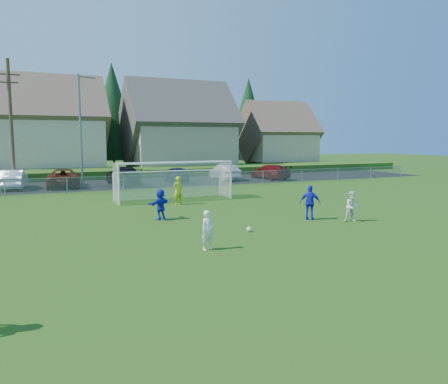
{
  "coord_description": "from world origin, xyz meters",
  "views": [
    {
      "loc": [
        -8.48,
        -10.84,
        3.93
      ],
      "look_at": [
        0.0,
        8.0,
        1.4
      ],
      "focal_mm": 35.0,
      "sensor_mm": 36.0,
      "label": 1
    }
  ],
  "objects_px": {
    "player_white_a": "(208,230)",
    "car_c": "(63,178)",
    "car_f": "(225,172)",
    "soccer_ball": "(249,229)",
    "car_d": "(124,176)",
    "goalkeeper": "(178,190)",
    "soccer_goal": "(173,175)",
    "player_blue_b": "(160,204)",
    "player_white_b": "(352,207)",
    "car_e": "(177,174)",
    "car_g": "(270,172)",
    "car_b": "(14,179)",
    "player_blue_a": "(310,203)"
  },
  "relations": [
    {
      "from": "car_c",
      "to": "goalkeeper",
      "type": "bearing_deg",
      "value": 118.01
    },
    {
      "from": "player_white_b",
      "to": "car_g",
      "type": "xyz_separation_m",
      "value": [
        7.69,
        20.92,
        -0.02
      ]
    },
    {
      "from": "car_f",
      "to": "soccer_ball",
      "type": "bearing_deg",
      "value": 69.67
    },
    {
      "from": "car_c",
      "to": "car_d",
      "type": "bearing_deg",
      "value": -179.47
    },
    {
      "from": "car_c",
      "to": "player_blue_b",
      "type": "bearing_deg",
      "value": 105.42
    },
    {
      "from": "player_blue_a",
      "to": "player_white_b",
      "type": "bearing_deg",
      "value": -174.03
    },
    {
      "from": "player_blue_b",
      "to": "car_e",
      "type": "height_order",
      "value": "player_blue_b"
    },
    {
      "from": "car_e",
      "to": "car_g",
      "type": "height_order",
      "value": "car_g"
    },
    {
      "from": "player_white_b",
      "to": "car_c",
      "type": "distance_m",
      "value": 24.39
    },
    {
      "from": "player_white_a",
      "to": "car_c",
      "type": "distance_m",
      "value": 23.87
    },
    {
      "from": "car_d",
      "to": "player_white_a",
      "type": "bearing_deg",
      "value": 85.59
    },
    {
      "from": "goalkeeper",
      "to": "car_f",
      "type": "xyz_separation_m",
      "value": [
        8.99,
        13.12,
        -0.12
      ]
    },
    {
      "from": "soccer_ball",
      "to": "car_e",
      "type": "relative_size",
      "value": 0.05
    },
    {
      "from": "player_blue_a",
      "to": "car_g",
      "type": "xyz_separation_m",
      "value": [
        9.21,
        19.67,
        -0.13
      ]
    },
    {
      "from": "player_white_b",
      "to": "soccer_goal",
      "type": "distance_m",
      "value": 12.08
    },
    {
      "from": "player_white_a",
      "to": "car_c",
      "type": "xyz_separation_m",
      "value": [
        -3.11,
        23.67,
        0.03
      ]
    },
    {
      "from": "car_b",
      "to": "soccer_goal",
      "type": "bearing_deg",
      "value": 137.05
    },
    {
      "from": "car_b",
      "to": "car_g",
      "type": "relative_size",
      "value": 0.94
    },
    {
      "from": "soccer_ball",
      "to": "player_blue_b",
      "type": "distance_m",
      "value": 5.08
    },
    {
      "from": "car_g",
      "to": "car_d",
      "type": "bearing_deg",
      "value": -5.4
    },
    {
      "from": "player_white_b",
      "to": "car_c",
      "type": "relative_size",
      "value": 0.27
    },
    {
      "from": "player_blue_a",
      "to": "soccer_ball",
      "type": "bearing_deg",
      "value": 62.93
    },
    {
      "from": "car_e",
      "to": "soccer_goal",
      "type": "distance_m",
      "value": 11.47
    },
    {
      "from": "car_b",
      "to": "car_f",
      "type": "height_order",
      "value": "car_b"
    },
    {
      "from": "player_blue_b",
      "to": "player_white_b",
      "type": "bearing_deg",
      "value": 117.84
    },
    {
      "from": "player_blue_b",
      "to": "soccer_goal",
      "type": "height_order",
      "value": "soccer_goal"
    },
    {
      "from": "goalkeeper",
      "to": "soccer_ball",
      "type": "bearing_deg",
      "value": 77.61
    },
    {
      "from": "goalkeeper",
      "to": "soccer_goal",
      "type": "distance_m",
      "value": 2.28
    },
    {
      "from": "car_c",
      "to": "car_e",
      "type": "relative_size",
      "value": 1.28
    },
    {
      "from": "car_f",
      "to": "car_g",
      "type": "relative_size",
      "value": 0.91
    },
    {
      "from": "car_f",
      "to": "soccer_goal",
      "type": "relative_size",
      "value": 0.6
    },
    {
      "from": "goalkeeper",
      "to": "player_blue_b",
      "type": "bearing_deg",
      "value": 47.3
    },
    {
      "from": "car_d",
      "to": "player_white_b",
      "type": "bearing_deg",
      "value": 106.94
    },
    {
      "from": "soccer_ball",
      "to": "car_d",
      "type": "xyz_separation_m",
      "value": [
        -1.03,
        21.22,
        0.68
      ]
    },
    {
      "from": "soccer_ball",
      "to": "player_white_b",
      "type": "bearing_deg",
      "value": 0.08
    },
    {
      "from": "player_white_b",
      "to": "soccer_goal",
      "type": "bearing_deg",
      "value": 133.04
    },
    {
      "from": "player_white_a",
      "to": "player_blue_b",
      "type": "bearing_deg",
      "value": 73.12
    },
    {
      "from": "car_c",
      "to": "car_g",
      "type": "bearing_deg",
      "value": -177.07
    },
    {
      "from": "goalkeeper",
      "to": "car_f",
      "type": "distance_m",
      "value": 15.91
    },
    {
      "from": "player_blue_b",
      "to": "car_d",
      "type": "xyz_separation_m",
      "value": [
        1.61,
        16.92,
        0.04
      ]
    },
    {
      "from": "car_c",
      "to": "car_f",
      "type": "distance_m",
      "value": 14.52
    },
    {
      "from": "soccer_ball",
      "to": "player_blue_a",
      "type": "relative_size",
      "value": 0.13
    },
    {
      "from": "player_blue_a",
      "to": "car_d",
      "type": "bearing_deg",
      "value": -30.44
    },
    {
      "from": "soccer_ball",
      "to": "player_white_a",
      "type": "distance_m",
      "value": 3.49
    },
    {
      "from": "soccer_ball",
      "to": "player_white_b",
      "type": "relative_size",
      "value": 0.15
    },
    {
      "from": "car_e",
      "to": "player_blue_a",
      "type": "bearing_deg",
      "value": 94.88
    },
    {
      "from": "car_b",
      "to": "car_f",
      "type": "xyz_separation_m",
      "value": [
        18.17,
        0.06,
        -0.02
      ]
    },
    {
      "from": "soccer_ball",
      "to": "player_white_a",
      "type": "bearing_deg",
      "value": -142.78
    },
    {
      "from": "player_white_a",
      "to": "soccer_goal",
      "type": "distance_m",
      "value": 13.15
    },
    {
      "from": "goalkeeper",
      "to": "car_c",
      "type": "distance_m",
      "value": 14.09
    }
  ]
}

